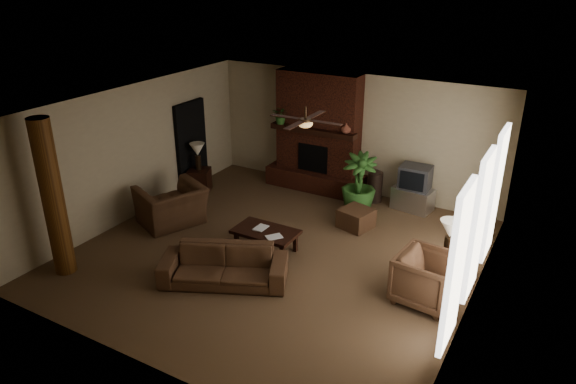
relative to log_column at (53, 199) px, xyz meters
The scene contains 23 objects.
room_shell 3.80m from the log_column, 39.13° to the left, with size 7.00×7.00×7.00m.
fireplace 6.02m from the log_column, 69.07° to the left, with size 2.40×0.70×2.80m.
windows 6.91m from the log_column, 22.11° to the left, with size 0.08×3.65×2.35m.
log_column is the anchor object (origin of this frame).
doorway 4.24m from the log_column, 96.65° to the left, with size 0.10×1.00×2.10m, color black.
ceiling_fan 4.45m from the log_column, 38.87° to the left, with size 1.35×1.35×0.37m.
sofa 3.04m from the log_column, 22.59° to the left, with size 2.13×0.62×0.83m, color #4D3321.
armchair_left 2.55m from the log_column, 80.20° to the left, with size 1.27×0.82×1.11m, color #4D3321.
armchair_right 6.29m from the log_column, 20.93° to the left, with size 0.91×0.85×0.93m, color #4D3321.
coffee_table 3.74m from the log_column, 41.09° to the left, with size 1.20×0.70×0.43m.
ottoman 5.74m from the log_column, 47.14° to the left, with size 0.60×0.60×0.40m, color #4D3321.
tv_stand 7.28m from the log_column, 50.57° to the left, with size 0.85×0.50×0.50m, color #BCBCBE.
tv 7.21m from the log_column, 50.47° to the left, with size 0.66×0.54×0.52m.
floor_vase 6.72m from the log_column, 56.49° to the left, with size 0.34×0.34×0.77m.
floor_plant 6.09m from the log_column, 53.81° to the left, with size 0.74×1.32×0.74m, color #2D5723.
side_table_left 4.18m from the log_column, 92.53° to the left, with size 0.50×0.50×0.55m, color black.
lamp_left 4.06m from the log_column, 92.53° to the left, with size 0.41×0.41×0.65m.
side_table_right 6.75m from the log_column, 25.92° to the left, with size 0.50×0.50×0.55m, color black.
lamp_right 6.62m from the log_column, 25.93° to the left, with size 0.39×0.39×0.65m.
mantel_plant 5.49m from the log_column, 75.79° to the left, with size 0.38×0.42×0.33m, color #2D5723.
mantel_vase 6.16m from the log_column, 61.20° to the left, with size 0.22×0.23×0.22m, color brown.
book_a 3.54m from the log_column, 43.69° to the left, with size 0.22×0.03×0.29m, color #999999.
book_b 3.78m from the log_column, 37.82° to the left, with size 0.21×0.02×0.29m, color #999999.
Camera 1 is at (4.48, -7.49, 5.02)m, focal length 33.01 mm.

